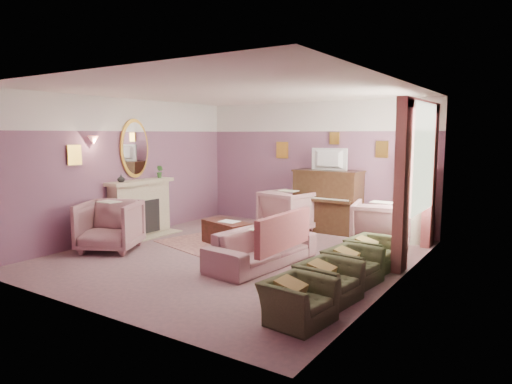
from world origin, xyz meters
The scene contains 48 objects.
floor centered at (0.00, 0.00, 0.00)m, with size 5.50×6.00×0.01m, color gray.
ceiling centered at (0.00, 0.00, 2.80)m, with size 5.50×6.00×0.01m, color white.
wall_back centered at (0.00, 3.00, 1.40)m, with size 5.50×0.02×2.80m, color #6A4B67.
wall_front centered at (0.00, -3.00, 1.40)m, with size 5.50×0.02×2.80m, color #6A4B67.
wall_left centered at (-2.75, 0.00, 1.40)m, with size 0.02×6.00×2.80m, color #6A4B67.
wall_right centered at (2.75, 0.00, 1.40)m, with size 0.02×6.00×2.80m, color #6A4B67.
picture_rail_band centered at (0.00, 2.99, 2.47)m, with size 5.50×0.01×0.65m, color white.
stripe_panel centered at (2.73, 1.30, 1.07)m, with size 0.01×3.00×2.15m, color #919F81.
fireplace_surround centered at (-2.59, 0.20, 0.55)m, with size 0.30×1.40×1.10m, color beige.
fireplace_inset centered at (-2.49, 0.20, 0.40)m, with size 0.18×0.72×0.68m, color #252525.
fire_ember centered at (-2.45, 0.20, 0.22)m, with size 0.06×0.54×0.10m, color #F15234.
mantel_shelf centered at (-2.56, 0.20, 1.12)m, with size 0.40×1.55×0.07m, color beige.
hearth centered at (-2.39, 0.20, 0.01)m, with size 0.55×1.50×0.02m, color beige.
mirror_frame centered at (-2.70, 0.20, 1.80)m, with size 0.04×0.72×1.20m, color gold.
mirror_glass centered at (-2.67, 0.20, 1.80)m, with size 0.01×0.60×1.06m, color white.
sconce_shade centered at (-2.62, -0.85, 1.98)m, with size 0.20×0.20×0.16m, color #D67767.
piano centered at (0.50, 2.68, 0.65)m, with size 1.40×0.60×1.30m, color #3C2616.
piano_keyshelf centered at (0.50, 2.33, 0.72)m, with size 1.30×0.12×0.06m, color #3C2616.
piano_keys centered at (0.50, 2.33, 0.76)m, with size 1.20×0.08×0.02m, color silver.
piano_top centered at (0.50, 2.68, 1.31)m, with size 1.45×0.65×0.04m, color #3C2616.
television centered at (0.50, 2.63, 1.60)m, with size 0.80×0.12×0.48m, color #252525.
print_back_left centered at (-0.80, 2.96, 1.72)m, with size 0.30×0.03×0.38m, color gold.
print_back_right centered at (1.55, 2.96, 1.78)m, with size 0.26×0.03×0.34m, color gold.
print_back_mid centered at (0.50, 2.96, 2.00)m, with size 0.22×0.03×0.26m, color gold.
print_left_wall centered at (-2.71, -1.20, 1.72)m, with size 0.03×0.28×0.36m, color gold.
window_blind centered at (2.70, 1.55, 1.70)m, with size 0.03×1.40×1.80m, color silver.
curtain_left centered at (2.62, 0.63, 1.30)m, with size 0.16×0.34×2.60m, color #A45053.
curtain_right centered at (2.62, 2.47, 1.30)m, with size 0.16×0.34×2.60m, color #A45053.
pelmet centered at (2.62, 1.55, 2.56)m, with size 0.16×2.20×0.16m, color #A45053.
mantel_plant centered at (-2.55, 0.75, 1.29)m, with size 0.16×0.16×0.28m, color #356D2E.
mantel_vase centered at (-2.55, -0.30, 1.23)m, with size 0.16×0.16×0.16m, color white.
area_rug centered at (-0.54, 0.50, 0.01)m, with size 2.50×1.80×0.01m, color #A66E65.
coffee_table centered at (-0.59, 0.53, 0.23)m, with size 1.00×0.50×0.45m, color #462016.
table_paper centered at (-0.54, 0.53, 0.46)m, with size 0.35×0.28×0.01m, color white.
sofa centered at (0.69, -0.24, 0.41)m, with size 0.68×2.03×0.82m, color #AA7B7C.
sofa_throw centered at (1.09, -0.24, 0.60)m, with size 0.10×1.54×0.56m, color #A45053.
floral_armchair_left centered at (-0.18, 2.15, 0.50)m, with size 0.96×0.96×1.00m, color #AA7B7C.
floral_armchair_right centered at (2.01, 1.63, 0.50)m, with size 0.96×0.96×1.00m, color #AA7B7C.
floral_armchair_front centered at (-2.09, -0.98, 0.50)m, with size 0.96×0.96×1.00m, color #AA7B7C.
olive_chair_a centered at (2.23, -1.93, 0.33)m, with size 0.53×0.76×0.65m, color #4B5332.
olive_chair_b centered at (2.23, -1.11, 0.33)m, with size 0.53×0.76×0.65m, color #4B5332.
olive_chair_c centered at (2.23, -0.29, 0.33)m, with size 0.53×0.76×0.65m, color #4B5332.
olive_chair_d centered at (2.23, 0.53, 0.33)m, with size 0.53×0.76×0.65m, color #4B5332.
side_table centered at (2.28, 2.64, 0.35)m, with size 0.52×0.52×0.70m, color beige.
side_plant_big centered at (2.28, 2.64, 0.87)m, with size 0.30×0.30×0.34m, color #356D2E.
side_plant_small centered at (2.40, 2.54, 0.84)m, with size 0.16×0.16×0.28m, color #356D2E.
palm_pot centered at (2.27, 2.63, 0.17)m, with size 0.34×0.34×0.34m, color #9B6E4D.
palm_plant centered at (2.27, 2.63, 1.06)m, with size 0.76×0.76×1.44m, color #356D2E.
Camera 1 is at (4.51, -6.27, 2.10)m, focal length 32.00 mm.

